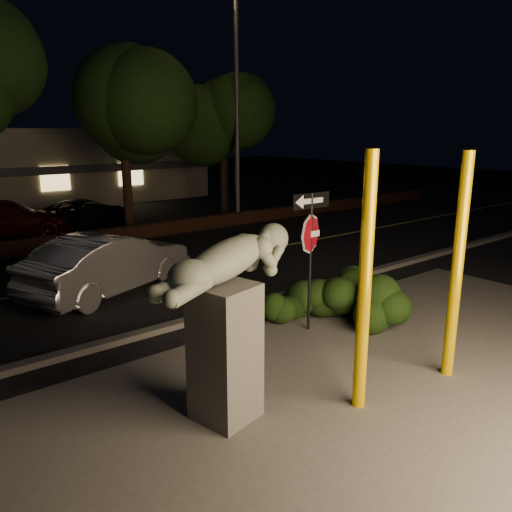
{
  "coord_description": "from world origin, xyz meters",
  "views": [
    {
      "loc": [
        -5.83,
        -5.51,
        3.9
      ],
      "look_at": [
        -0.11,
        1.58,
        1.6
      ],
      "focal_mm": 35.0,
      "sensor_mm": 36.0,
      "label": 1
    }
  ],
  "objects": [
    {
      "name": "parking_lot",
      "position": [
        0.0,
        17.0,
        0.01
      ],
      "size": [
        40.0,
        12.0,
        0.01
      ],
      "primitive_type": "cube",
      "color": "black",
      "rests_on": "ground"
    },
    {
      "name": "hedge_right",
      "position": [
        2.18,
        1.21,
        0.58
      ],
      "size": [
        1.79,
        0.99,
        1.16
      ],
      "primitive_type": "ellipsoid",
      "rotation": [
        0.0,
        0.0,
        -0.02
      ],
      "color": "black",
      "rests_on": "ground"
    },
    {
      "name": "sculpture",
      "position": [
        -2.21,
        -0.4,
        1.61
      ],
      "size": [
        2.44,
        1.12,
        2.61
      ],
      "rotation": [
        0.0,
        0.0,
        0.21
      ],
      "color": "#4C4944",
      "rests_on": "ground"
    },
    {
      "name": "signpost",
      "position": [
        0.87,
        1.12,
        1.96
      ],
      "size": [
        0.94,
        0.07,
        2.76
      ],
      "rotation": [
        0.0,
        0.0,
        -0.01
      ],
      "color": "black",
      "rests_on": "ground"
    },
    {
      "name": "patio",
      "position": [
        0.0,
        -1.0,
        0.01
      ],
      "size": [
        14.0,
        6.0,
        0.02
      ],
      "primitive_type": "cube",
      "color": "#4C4944",
      "rests_on": "ground"
    },
    {
      "name": "yellow_pole_right",
      "position": [
        1.31,
        -1.66,
        1.81
      ],
      "size": [
        0.18,
        0.18,
        3.62
      ],
      "primitive_type": "cylinder",
      "color": "#E0AE00",
      "rests_on": "ground"
    },
    {
      "name": "parked_car_dark",
      "position": [
        1.52,
        14.95,
        0.58
      ],
      "size": [
        4.57,
        3.31,
        1.15
      ],
      "primitive_type": "imported",
      "rotation": [
        0.0,
        0.0,
        1.95
      ],
      "color": "black",
      "rests_on": "ground"
    },
    {
      "name": "tree_far_d",
      "position": [
        7.5,
        13.3,
        5.42
      ],
      "size": [
        4.4,
        4.4,
        7.42
      ],
      "color": "black",
      "rests_on": "ground"
    },
    {
      "name": "silver_sedan",
      "position": [
        -1.21,
        5.96,
        0.74
      ],
      "size": [
        4.75,
        3.12,
        1.48
      ],
      "primitive_type": "imported",
      "rotation": [
        0.0,
        0.0,
        1.95
      ],
      "color": "silver",
      "rests_on": "ground"
    },
    {
      "name": "tree_far_c",
      "position": [
        2.5,
        12.8,
        5.66
      ],
      "size": [
        4.8,
        4.8,
        7.84
      ],
      "color": "black",
      "rests_on": "ground"
    },
    {
      "name": "hedge_center",
      "position": [
        0.98,
        1.72,
        0.48
      ],
      "size": [
        1.88,
        0.96,
        0.96
      ],
      "primitive_type": "ellipsoid",
      "rotation": [
        0.0,
        0.0,
        -0.05
      ],
      "color": "black",
      "rests_on": "ground"
    },
    {
      "name": "ground",
      "position": [
        0.0,
        10.0,
        0.0
      ],
      "size": [
        90.0,
        90.0,
        0.0
      ],
      "primitive_type": "plane",
      "color": "black",
      "rests_on": "ground"
    },
    {
      "name": "brick_wall",
      "position": [
        0.0,
        11.3,
        0.25
      ],
      "size": [
        40.0,
        0.35,
        0.5
      ],
      "primitive_type": "cube",
      "color": "#4D2618",
      "rests_on": "ground"
    },
    {
      "name": "curb",
      "position": [
        0.0,
        2.9,
        0.06
      ],
      "size": [
        80.0,
        0.25,
        0.12
      ],
      "primitive_type": "cube",
      "color": "#4C4944",
      "rests_on": "ground"
    },
    {
      "name": "road",
      "position": [
        0.0,
        7.0,
        0.01
      ],
      "size": [
        80.0,
        8.0,
        0.01
      ],
      "primitive_type": "cube",
      "color": "black",
      "rests_on": "ground"
    },
    {
      "name": "hedge_far_right",
      "position": [
        2.17,
        0.28,
        0.53
      ],
      "size": [
        1.7,
        1.25,
        1.07
      ],
      "primitive_type": "ellipsoid",
      "rotation": [
        0.0,
        0.0,
        -0.21
      ],
      "color": "black",
      "rests_on": "ground"
    },
    {
      "name": "parked_car_darkred",
      "position": [
        -1.58,
        14.63,
        0.69
      ],
      "size": [
        5.13,
        3.4,
        1.38
      ],
      "primitive_type": "imported",
      "rotation": [
        0.0,
        0.0,
        1.24
      ],
      "color": "#470E0C",
      "rests_on": "ground"
    },
    {
      "name": "streetlight",
      "position": [
        6.77,
        11.59,
        5.63
      ],
      "size": [
        1.43,
        0.41,
        9.47
      ],
      "rotation": [
        0.0,
        0.0,
        0.08
      ],
      "color": "#48484C",
      "rests_on": "ground"
    },
    {
      "name": "yellow_pole_left",
      "position": [
        -0.59,
        -1.38,
        1.84
      ],
      "size": [
        0.18,
        0.18,
        3.67
      ],
      "primitive_type": "cylinder",
      "color": "#EBB301",
      "rests_on": "ground"
    },
    {
      "name": "lane_marking",
      "position": [
        0.0,
        7.0,
        0.02
      ],
      "size": [
        80.0,
        0.12,
        0.0
      ],
      "primitive_type": "cube",
      "color": "#CEB652",
      "rests_on": "road"
    }
  ]
}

